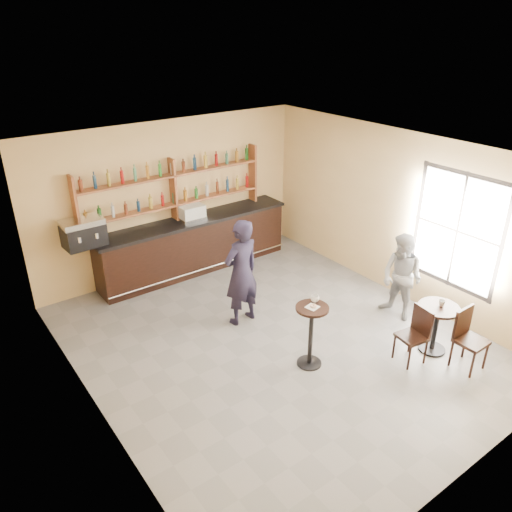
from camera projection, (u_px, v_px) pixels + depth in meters
floor at (274, 341)px, 8.51m from camera, size 7.00×7.00×0.00m
ceiling at (278, 156)px, 7.12m from camera, size 7.00×7.00×0.00m
wall_back at (171, 198)px, 10.35m from camera, size 7.00×0.00×7.00m
wall_front at (481, 373)px, 5.28m from camera, size 7.00×0.00×7.00m
wall_left at (88, 319)px, 6.21m from camera, size 0.00×7.00×7.00m
wall_right at (400, 216)px, 9.42m from camera, size 0.00×7.00×7.00m
window_pane at (457, 231)px, 8.50m from camera, size 0.00×2.00×2.00m
window_frame at (457, 231)px, 8.50m from camera, size 0.04×1.70×2.10m
shelf_unit at (173, 190)px, 10.17m from camera, size 4.00×0.26×1.40m
liquor_bottles at (173, 182)px, 10.09m from camera, size 3.68×0.10×1.00m
bar_counter at (194, 244)px, 10.69m from camera, size 4.34×0.85×1.18m
espresso_machine at (83, 233)px, 9.11m from camera, size 0.76×0.51×0.52m
pastry_case at (191, 212)px, 10.35m from camera, size 0.55×0.45×0.31m
pedestal_table at (311, 336)px, 7.73m from camera, size 0.67×0.67×1.06m
napkin at (312, 307)px, 7.50m from camera, size 0.21×0.21×0.00m
donut at (313, 306)px, 7.49m from camera, size 0.12×0.12×0.04m
cup_pedestal at (315, 299)px, 7.63m from camera, size 0.17×0.17×0.10m
man_main at (241, 273)px, 8.67m from camera, size 0.76×0.54×1.97m
cafe_table at (435, 329)px, 8.12m from camera, size 0.80×0.80×0.83m
cup_cafe at (442, 303)px, 7.94m from camera, size 0.14×0.14×0.10m
chair_west at (412, 336)px, 7.84m from camera, size 0.46×0.46×0.93m
chair_south at (471, 341)px, 7.68m from camera, size 0.43×0.43×1.00m
patron_second at (402, 277)px, 8.89m from camera, size 0.63×0.80×1.61m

